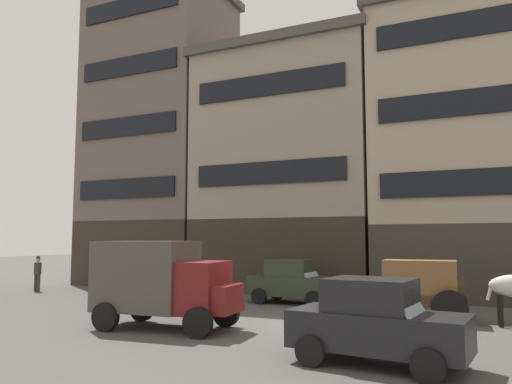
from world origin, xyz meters
The scene contains 10 objects.
ground_plane centered at (0.00, 0.00, 0.00)m, with size 120.00×120.00×0.00m, color #4C4947.
building_far_left centered at (-12.18, 10.45, 9.21)m, with size 8.28×6.91×18.34m.
building_center_left centered at (-3.50, 10.45, 6.52)m, with size 9.77×6.91×12.97m.
building_center_right centered at (4.88, 10.45, 6.96)m, with size 7.69×6.91×13.84m.
cargo_wagon centered at (3.97, 2.61, 1.15)m, with size 2.98×1.66×1.98m.
delivery_truck_near centered at (-2.97, -2.10, 1.42)m, with size 4.47×2.41×2.62m.
sedan_dark centered at (3.72, -3.75, 0.91)m, with size 3.86×2.20×1.83m.
sedan_parked_curb centered at (-1.40, 4.95, 0.91)m, with size 3.80×2.07×1.83m.
pedestrian_officer centered at (-15.07, 3.99, 0.98)m, with size 0.50×0.50×1.79m.
fire_hydrant_curbside centered at (-12.61, 5.69, 0.43)m, with size 0.24×0.24×0.83m.
Camera 1 is at (5.86, -14.62, 2.69)m, focal length 34.58 mm.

